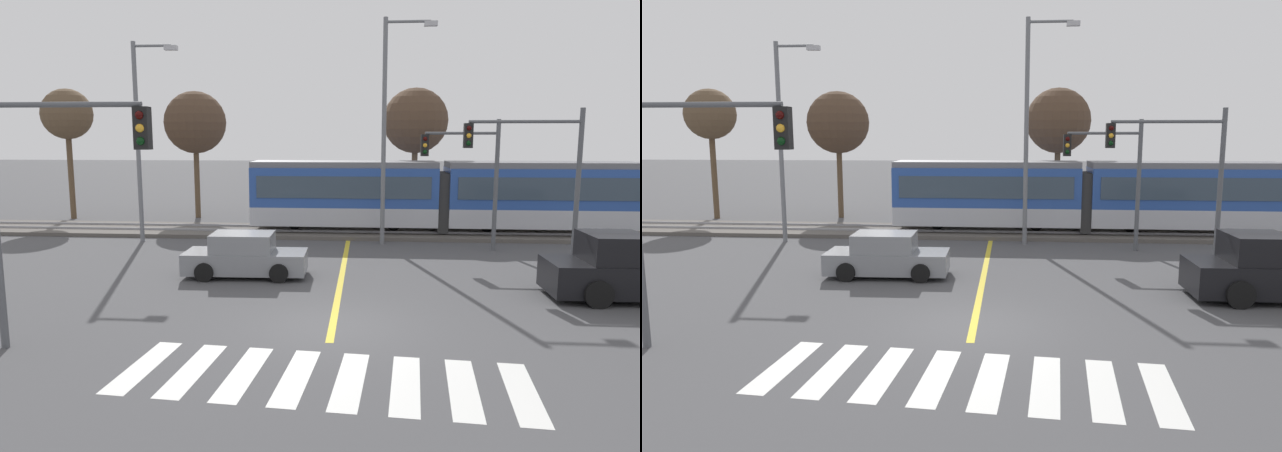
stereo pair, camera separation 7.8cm
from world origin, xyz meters
The scene contains 24 objects.
ground_plane centered at (0.00, 0.00, 0.00)m, with size 200.00×200.00×0.00m, color #474749.
track_bed centered at (0.00, 14.18, 0.09)m, with size 120.00×4.00×0.18m, color #56514C.
rail_near centered at (0.00, 13.46, 0.23)m, with size 120.00×0.08×0.10m, color #939399.
rail_far centered at (0.00, 14.90, 0.23)m, with size 120.00×0.08×0.10m, color #939399.
light_rail_tram centered at (4.46, 14.17, 2.05)m, with size 18.50×2.64×3.43m.
crosswalk_stripe_0 centered at (-3.84, -2.86, 0.00)m, with size 0.56×2.80×0.01m, color silver.
crosswalk_stripe_1 centered at (-2.74, -2.95, 0.00)m, with size 0.56×2.80×0.01m, color silver.
crosswalk_stripe_2 centered at (-1.64, -3.04, 0.00)m, with size 0.56×2.80×0.01m, color silver.
crosswalk_stripe_3 centered at (-0.55, -3.12, 0.00)m, with size 0.56×2.80×0.01m, color silver.
crosswalk_stripe_4 centered at (0.55, -3.21, 0.00)m, with size 0.56×2.80×0.01m, color silver.
crosswalk_stripe_5 centered at (1.64, -3.30, 0.00)m, with size 0.56×2.80×0.01m, color silver.
crosswalk_stripe_6 centered at (2.74, -3.39, 0.00)m, with size 0.56×2.80×0.01m, color silver.
crosswalk_stripe_7 centered at (3.84, -3.48, 0.00)m, with size 0.56×2.80×0.01m, color silver.
lane_centre_line centered at (0.00, 5.51, 0.00)m, with size 0.20×13.35×0.01m, color gold.
sedan_crossing centered at (-3.34, 5.11, 0.70)m, with size 4.24×1.99×1.52m.
pickup_truck centered at (8.84, 3.23, 0.84)m, with size 5.41×2.27×1.98m.
traffic_light_mid_right centered at (7.04, 7.46, 3.87)m, with size 4.25×0.38×5.83m.
traffic_light_far_right centered at (5.11, 10.40, 3.57)m, with size 3.25×0.38×5.52m.
traffic_light_near_left centered at (-6.17, -2.07, 3.92)m, with size 3.75×0.38×5.92m.
street_lamp_west centered at (-9.33, 11.26, 5.05)m, with size 2.08×0.28×8.95m.
street_lamp_centre centered at (1.74, 11.53, 5.53)m, with size 2.29×0.28×9.85m.
bare_tree_far_west centered at (-16.45, 18.12, 6.02)m, with size 2.89×2.89×7.54m.
bare_tree_west centered at (-9.24, 19.20, 5.59)m, with size 3.61×3.61×7.43m.
bare_tree_east centered at (3.46, 18.18, 5.64)m, with size 3.57×3.57×7.46m.
Camera 2 is at (0.91, -13.97, 4.82)m, focal length 32.00 mm.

